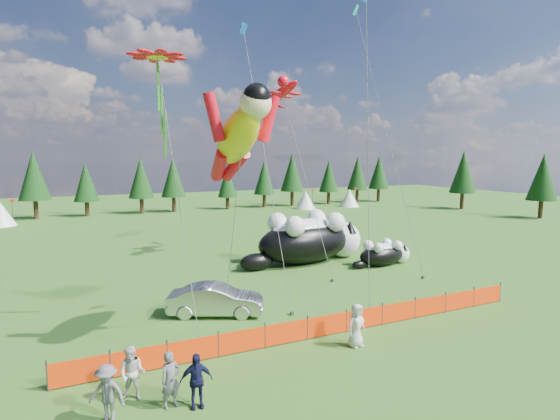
# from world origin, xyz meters

# --- Properties ---
(ground) EXTENTS (160.00, 160.00, 0.00)m
(ground) POSITION_xyz_m (0.00, 0.00, 0.00)
(ground) COLOR #113B0A
(ground) RESTS_ON ground
(safety_fence) EXTENTS (22.06, 0.06, 1.10)m
(safety_fence) POSITION_xyz_m (0.00, -3.00, 0.50)
(safety_fence) COLOR #262626
(safety_fence) RESTS_ON ground
(tree_line) EXTENTS (90.00, 4.00, 8.00)m
(tree_line) POSITION_xyz_m (0.00, 45.00, 4.00)
(tree_line) COLOR black
(tree_line) RESTS_ON ground
(festival_tents) EXTENTS (50.00, 3.20, 2.80)m
(festival_tents) POSITION_xyz_m (11.00, 40.00, 1.40)
(festival_tents) COLOR white
(festival_tents) RESTS_ON ground
(cat_large) EXTENTS (10.56, 4.80, 3.82)m
(cat_large) POSITION_xyz_m (6.00, 9.50, 1.82)
(cat_large) COLOR black
(cat_large) RESTS_ON ground
(cat_small) EXTENTS (5.19, 2.08, 1.87)m
(cat_small) POSITION_xyz_m (10.49, 6.34, 0.89)
(cat_small) COLOR black
(cat_small) RESTS_ON ground
(car) EXTENTS (4.99, 3.45, 1.56)m
(car) POSITION_xyz_m (-3.72, 1.61, 0.78)
(car) COLOR #BABBBF
(car) RESTS_ON ground
(spectator_a) EXTENTS (0.76, 0.62, 1.82)m
(spectator_a) POSITION_xyz_m (-7.38, -5.71, 0.91)
(spectator_a) COLOR #58575C
(spectator_a) RESTS_ON ground
(spectator_b) EXTENTS (1.02, 0.89, 1.81)m
(spectator_b) POSITION_xyz_m (-8.44, -4.77, 0.90)
(spectator_b) COLOR beige
(spectator_b) RESTS_ON ground
(spectator_c) EXTENTS (1.09, 0.65, 1.77)m
(spectator_c) POSITION_xyz_m (-6.65, -6.05, 0.89)
(spectator_c) COLOR #121434
(spectator_c) RESTS_ON ground
(spectator_d) EXTENTS (1.29, 1.16, 1.79)m
(spectator_d) POSITION_xyz_m (-9.26, -5.71, 0.90)
(spectator_d) COLOR #58575C
(spectator_d) RESTS_ON ground
(spectator_e) EXTENTS (0.98, 0.73, 1.83)m
(spectator_e) POSITION_xyz_m (0.54, -4.44, 0.92)
(spectator_e) COLOR beige
(spectator_e) RESTS_ON ground
(superhero_kite) EXTENTS (4.67, 5.87, 11.19)m
(superhero_kite) POSITION_xyz_m (-3.62, -1.60, 8.71)
(superhero_kite) COLOR #E4BA0C
(superhero_kite) RESTS_ON ground
(gecko_kite) EXTENTS (4.31, 11.83, 15.36)m
(gecko_kite) POSITION_xyz_m (5.10, 12.78, 12.89)
(gecko_kite) COLOR red
(gecko_kite) RESTS_ON ground
(flower_kite) EXTENTS (3.33, 5.87, 12.89)m
(flower_kite) POSITION_xyz_m (-6.25, 1.41, 12.17)
(flower_kite) COLOR red
(flower_kite) RESTS_ON ground
(diamond_kite_a) EXTENTS (0.94, 7.94, 17.46)m
(diamond_kite_a) POSITION_xyz_m (0.06, 7.05, 14.69)
(diamond_kite_a) COLOR #0B4FAA
(diamond_kite_a) RESTS_ON ground
(diamond_kite_b) EXTENTS (0.94, 8.77, 20.80)m
(diamond_kite_b) POSITION_xyz_m (10.46, 10.17, 18.20)
(diamond_kite_b) COLOR #0DA1A2
(diamond_kite_b) RESTS_ON ground
(diamond_kite_c) EXTENTS (1.22, 0.65, 15.99)m
(diamond_kite_c) POSITION_xyz_m (2.19, -2.32, 14.63)
(diamond_kite_c) COLOR #0B4FAA
(diamond_kite_c) RESTS_ON ground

